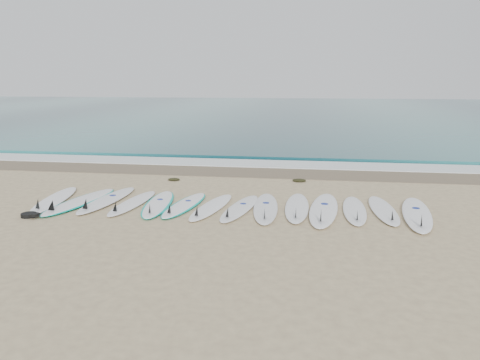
# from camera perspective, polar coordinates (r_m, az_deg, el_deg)

# --- Properties ---
(ground) EXTENTS (120.00, 120.00, 0.00)m
(ground) POSITION_cam_1_polar(r_m,az_deg,el_deg) (10.70, -1.69, -3.28)
(ground) COLOR tan
(ocean) EXTENTS (120.00, 55.00, 0.03)m
(ocean) POSITION_cam_1_polar(r_m,az_deg,el_deg) (42.78, 6.16, 8.38)
(ocean) COLOR #1E5D63
(ocean) RESTS_ON ground
(wet_sand_band) EXTENTS (120.00, 1.80, 0.01)m
(wet_sand_band) POSITION_cam_1_polar(r_m,az_deg,el_deg) (14.65, 1.16, 0.99)
(wet_sand_band) COLOR brown
(wet_sand_band) RESTS_ON ground
(foam_band) EXTENTS (120.00, 1.40, 0.04)m
(foam_band) POSITION_cam_1_polar(r_m,az_deg,el_deg) (16.01, 1.81, 2.01)
(foam_band) COLOR silver
(foam_band) RESTS_ON ground
(wave_crest) EXTENTS (120.00, 1.00, 0.10)m
(wave_crest) POSITION_cam_1_polar(r_m,az_deg,el_deg) (17.47, 2.40, 2.97)
(wave_crest) COLOR #1E5D63
(wave_crest) RESTS_ON ground
(surfboard_0) EXTENTS (0.93, 2.64, 0.33)m
(surfboard_0) POSITION_cam_1_polar(r_m,az_deg,el_deg) (11.94, -21.78, -2.25)
(surfboard_0) COLOR white
(surfboard_0) RESTS_ON ground
(surfboard_1) EXTENTS (1.05, 2.74, 0.34)m
(surfboard_1) POSITION_cam_1_polar(r_m,az_deg,el_deg) (11.59, -19.02, -2.49)
(surfboard_1) COLOR white
(surfboard_1) RESTS_ON ground
(surfboard_2) EXTENTS (0.74, 2.67, 0.34)m
(surfboard_2) POSITION_cam_1_polar(r_m,az_deg,el_deg) (11.50, -16.02, -2.36)
(surfboard_2) COLOR white
(surfboard_2) RESTS_ON ground
(surfboard_3) EXTENTS (0.65, 2.37, 0.30)m
(surfboard_3) POSITION_cam_1_polar(r_m,az_deg,el_deg) (11.10, -13.07, -2.76)
(surfboard_3) COLOR white
(surfboard_3) RESTS_ON ground
(surfboard_4) EXTENTS (0.89, 2.51, 0.31)m
(surfboard_4) POSITION_cam_1_polar(r_m,az_deg,el_deg) (10.93, -9.97, -2.88)
(surfboard_4) COLOR white
(surfboard_4) RESTS_ON ground
(surfboard_5) EXTENTS (0.83, 2.38, 0.30)m
(surfboard_5) POSITION_cam_1_polar(r_m,az_deg,el_deg) (10.76, -6.84, -3.04)
(surfboard_5) COLOR white
(surfboard_5) RESTS_ON ground
(surfboard_6) EXTENTS (0.85, 2.43, 0.30)m
(surfboard_6) POSITION_cam_1_polar(r_m,az_deg,el_deg) (10.50, -3.60, -3.31)
(surfboard_6) COLOR white
(surfboard_6) RESTS_ON ground
(surfboard_7) EXTENTS (0.85, 2.42, 0.30)m
(surfboard_7) POSITION_cam_1_polar(r_m,az_deg,el_deg) (10.39, -0.10, -3.46)
(surfboard_7) COLOR white
(surfboard_7) RESTS_ON ground
(surfboard_8) EXTENTS (0.73, 2.64, 0.33)m
(surfboard_8) POSITION_cam_1_polar(r_m,az_deg,el_deg) (10.40, 3.14, -3.43)
(surfboard_8) COLOR silver
(surfboard_8) RESTS_ON ground
(surfboard_9) EXTENTS (0.54, 2.54, 0.33)m
(surfboard_9) POSITION_cam_1_polar(r_m,az_deg,el_deg) (10.51, 6.95, -3.34)
(surfboard_9) COLOR white
(surfboard_9) RESTS_ON ground
(surfboard_10) EXTENTS (0.84, 2.93, 0.37)m
(surfboard_10) POSITION_cam_1_polar(r_m,az_deg,el_deg) (10.40, 10.15, -3.57)
(surfboard_10) COLOR white
(surfboard_10) RESTS_ON ground
(surfboard_11) EXTENTS (0.56, 2.41, 0.31)m
(surfboard_11) POSITION_cam_1_polar(r_m,az_deg,el_deg) (10.54, 13.80, -3.60)
(surfboard_11) COLOR white
(surfboard_11) RESTS_ON ground
(surfboard_12) EXTENTS (0.62, 2.44, 0.31)m
(surfboard_12) POSITION_cam_1_polar(r_m,az_deg,el_deg) (10.71, 17.14, -3.53)
(surfboard_12) COLOR white
(surfboard_12) RESTS_ON ground
(surfboard_13) EXTENTS (0.95, 2.88, 0.36)m
(surfboard_13) POSITION_cam_1_polar(r_m,az_deg,el_deg) (10.61, 20.78, -3.89)
(surfboard_13) COLOR white
(surfboard_13) RESTS_ON ground
(seaweed_near) EXTENTS (0.35, 0.27, 0.07)m
(seaweed_near) POSITION_cam_1_polar(r_m,az_deg,el_deg) (13.57, -8.07, 0.08)
(seaweed_near) COLOR black
(seaweed_near) RESTS_ON ground
(seaweed_far) EXTENTS (0.39, 0.30, 0.08)m
(seaweed_far) POSITION_cam_1_polar(r_m,az_deg,el_deg) (13.39, 7.22, -0.04)
(seaweed_far) COLOR black
(seaweed_far) RESTS_ON ground
(leash_coil) EXTENTS (0.46, 0.36, 0.11)m
(leash_coil) POSITION_cam_1_polar(r_m,az_deg,el_deg) (10.85, -24.22, -3.91)
(leash_coil) COLOR black
(leash_coil) RESTS_ON ground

